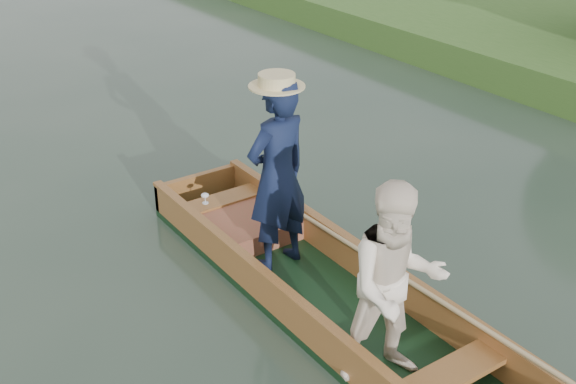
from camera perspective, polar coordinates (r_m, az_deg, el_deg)
ground at (r=6.95m, az=2.85°, el=-8.86°), size 120.00×120.00×0.00m
punt at (r=6.48m, az=3.04°, el=-4.59°), size 1.26×5.00×2.06m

